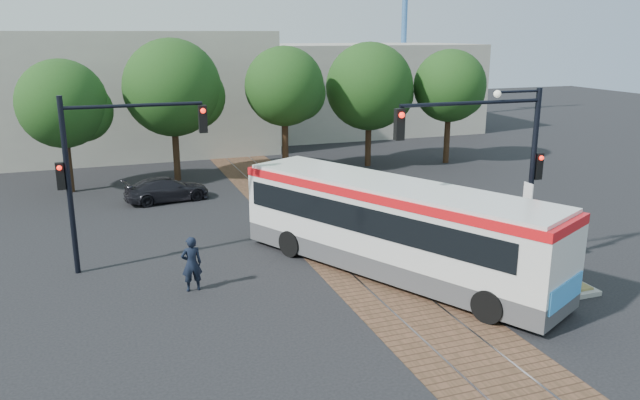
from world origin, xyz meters
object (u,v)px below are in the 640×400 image
(signal_pole_main, at_px, (503,153))
(parked_car, at_px, (167,189))
(city_bus, at_px, (392,224))
(traffic_island, at_px, (519,261))
(officer, at_px, (192,264))
(signal_pole_left, at_px, (103,159))

(signal_pole_main, xyz_separation_m, parked_car, (-9.41, 13.31, -3.57))
(parked_car, bearing_deg, city_bus, -162.13)
(traffic_island, bearing_deg, signal_pole_main, 174.64)
(signal_pole_main, height_order, officer, signal_pole_main)
(signal_pole_main, bearing_deg, officer, 168.78)
(traffic_island, height_order, parked_car, parked_car)
(city_bus, distance_m, officer, 6.67)
(city_bus, distance_m, signal_pole_left, 9.85)
(signal_pole_main, distance_m, signal_pole_left, 13.14)
(traffic_island, xyz_separation_m, signal_pole_main, (-0.96, 0.09, 3.83))
(city_bus, relative_size, signal_pole_main, 1.93)
(city_bus, bearing_deg, signal_pole_main, -46.85)
(signal_pole_main, bearing_deg, parked_car, 125.26)
(officer, height_order, parked_car, officer)
(traffic_island, bearing_deg, city_bus, 163.60)
(signal_pole_main, relative_size, officer, 3.35)
(parked_car, bearing_deg, traffic_island, -151.04)
(signal_pole_main, relative_size, signal_pole_left, 1.00)
(signal_pole_left, distance_m, parked_car, 9.54)
(traffic_island, bearing_deg, signal_pole_left, 159.64)
(signal_pole_left, height_order, parked_car, signal_pole_left)
(city_bus, relative_size, signal_pole_left, 1.93)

